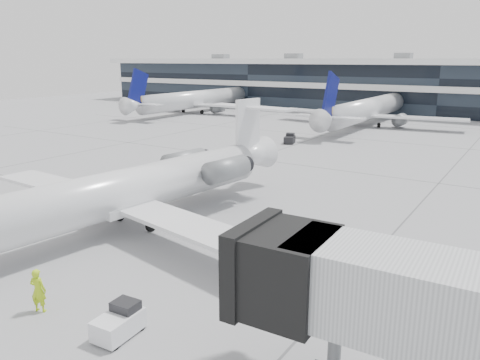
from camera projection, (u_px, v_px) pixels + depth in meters
The scene contains 9 objects.
ground at pixel (226, 226), 31.95m from camera, with size 220.00×220.00×0.00m, color gray.
terminal at pixel (448, 89), 97.39m from camera, with size 170.00×22.00×10.00m, color black.
bg_jet_left at pixel (198, 112), 100.31m from camera, with size 32.00×40.00×9.60m, color silver, non-canonical shape.
bg_jet_center at pixel (368, 125), 80.89m from camera, with size 32.00×40.00×9.60m, color silver, non-canonical shape.
regional_jet at pixel (117, 192), 30.43m from camera, with size 27.17×33.92×7.83m.
ramp_worker at pixel (38, 290), 20.96m from camera, with size 0.75×0.49×2.07m, color #AFDA16.
baggage_tug at pixel (120, 322), 19.23m from camera, with size 1.38×2.18×1.34m.
traffic_cone at pixel (198, 176), 44.40m from camera, with size 0.41×0.41×0.60m.
far_tug at pixel (290, 139), 63.23m from camera, with size 1.78×2.38×1.35m.
Camera 1 is at (17.15, -24.80, 11.09)m, focal length 35.00 mm.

